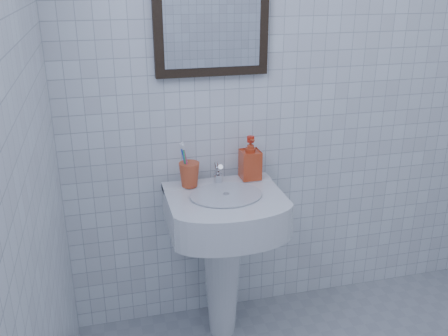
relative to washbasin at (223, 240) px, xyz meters
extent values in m
cube|color=silver|center=(0.41, 0.22, 0.73)|extent=(2.20, 0.02, 2.50)
cube|color=silver|center=(-0.69, -0.98, 0.73)|extent=(0.02, 2.40, 2.50)
cone|color=white|center=(0.00, 0.02, -0.21)|extent=(0.20, 0.20, 0.63)
cube|color=white|center=(0.00, -0.02, 0.17)|extent=(0.50, 0.36, 0.15)
cube|color=white|center=(0.00, 0.12, 0.24)|extent=(0.50, 0.09, 0.03)
cylinder|color=silver|center=(0.00, -0.05, 0.25)|extent=(0.32, 0.32, 0.01)
cylinder|color=silver|center=(0.00, 0.09, 0.27)|extent=(0.04, 0.04, 0.04)
cylinder|color=silver|center=(0.00, 0.08, 0.32)|extent=(0.02, 0.08, 0.07)
cylinder|color=silver|center=(0.00, 0.11, 0.30)|extent=(0.03, 0.04, 0.08)
imported|color=red|center=(0.16, 0.11, 0.35)|extent=(0.09, 0.09, 0.20)
cube|color=black|center=(0.00, 0.20, 1.03)|extent=(0.50, 0.04, 0.62)
cube|color=silver|center=(0.00, 0.18, 1.03)|extent=(0.42, 0.00, 0.54)
camera|label=1|loc=(-0.49, -1.94, 1.14)|focal=40.00mm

